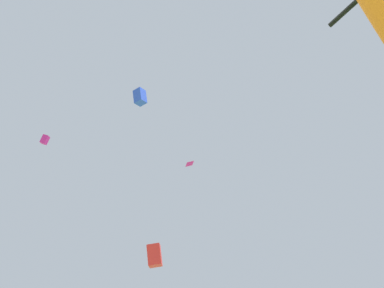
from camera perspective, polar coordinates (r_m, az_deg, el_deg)
The scene contains 4 objects.
distant_kite_magenta_low_left at distance 35.81m, azimuth -0.40°, elevation -2.99°, with size 1.01×1.07×0.49m.
distant_kite_red_overhead_distant at distance 20.51m, azimuth -5.74°, elevation -16.57°, with size 1.03×0.91×1.23m.
distant_kite_magenta_far_center at distance 33.96m, azimuth -21.53°, elevation 0.62°, with size 0.75×0.78×0.94m.
distant_kite_blue_high_right at distance 31.11m, azimuth -7.94°, elevation 7.14°, with size 1.30×1.18×1.41m.
Camera 1 is at (-0.90, -0.41, 0.63)m, focal length 34.97 mm.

